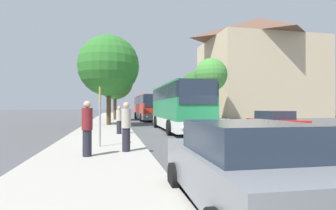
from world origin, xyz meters
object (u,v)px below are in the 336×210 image
at_px(pedestrian_walking_back, 126,126).
at_px(tree_left_near, 109,66).
at_px(pedestrian_waiting_near, 119,120).
at_px(pedestrian_waiting_far, 87,128).
at_px(tree_left_far, 115,82).
at_px(bus_middle, 147,107).
at_px(tree_right_mid, 211,75).
at_px(parked_car_right_near, 276,123).
at_px(bus_front, 178,107).
at_px(parked_car_left_curb, 244,165).
at_px(tree_right_near, 195,87).
at_px(bus_stop_sign, 100,109).

height_order(pedestrian_walking_back, tree_left_near, tree_left_near).
relative_size(pedestrian_waiting_near, pedestrian_waiting_far, 0.90).
distance_m(pedestrian_walking_back, tree_left_far, 24.77).
relative_size(bus_middle, tree_left_near, 1.47).
bearing_deg(tree_right_mid, parked_car_right_near, -98.15).
relative_size(pedestrian_waiting_near, tree_right_mid, 0.21).
height_order(bus_front, tree_left_far, tree_left_far).
xyz_separation_m(tree_left_far, tree_right_mid, (12.65, -1.13, 1.01)).
relative_size(bus_front, parked_car_left_curb, 2.52).
bearing_deg(bus_middle, parked_car_right_near, -74.62).
xyz_separation_m(bus_front, tree_right_near, (8.02, 20.99, 3.19)).
distance_m(bus_stop_sign, tree_left_far, 23.23).
bearing_deg(pedestrian_walking_back, bus_middle, -73.09).
relative_size(pedestrian_waiting_far, pedestrian_walking_back, 1.02).
height_order(pedestrian_waiting_near, pedestrian_walking_back, pedestrian_walking_back).
bearing_deg(tree_left_near, bus_middle, 64.79).
distance_m(bus_front, pedestrian_waiting_far, 11.62).
bearing_deg(parked_car_left_curb, bus_middle, 87.47).
distance_m(bus_front, parked_car_left_curb, 15.42).
distance_m(bus_front, tree_left_near, 8.43).
bearing_deg(pedestrian_walking_back, tree_right_near, -86.14).
bearing_deg(pedestrian_waiting_far, pedestrian_waiting_near, -79.06).
relative_size(bus_front, tree_left_near, 1.28).
bearing_deg(tree_right_mid, pedestrian_waiting_far, -119.74).
relative_size(bus_stop_sign, pedestrian_waiting_near, 1.48).
distance_m(pedestrian_waiting_far, tree_left_far, 25.49).
height_order(tree_left_far, tree_right_near, tree_left_far).
height_order(pedestrian_walking_back, tree_right_mid, tree_right_mid).
height_order(bus_stop_sign, tree_left_far, tree_left_far).
bearing_deg(tree_right_mid, pedestrian_walking_back, -117.98).
distance_m(pedestrian_waiting_near, pedestrian_waiting_far, 7.27).
bearing_deg(pedestrian_waiting_far, parked_car_left_curb, 142.03).
bearing_deg(bus_middle, pedestrian_waiting_near, -102.96).
distance_m(tree_right_near, tree_right_mid, 7.14).
distance_m(parked_car_left_curb, pedestrian_waiting_near, 12.38).
bearing_deg(bus_middle, bus_stop_sign, -102.51).
xyz_separation_m(pedestrian_waiting_near, pedestrian_walking_back, (0.13, -6.46, 0.08)).
bearing_deg(pedestrian_walking_back, tree_right_mid, -91.96).
relative_size(parked_car_left_curb, bus_stop_sign, 1.66).
relative_size(bus_front, bus_middle, 0.87).
bearing_deg(parked_car_right_near, pedestrian_waiting_far, 26.44).
distance_m(parked_car_left_curb, tree_right_mid, 31.42).
height_order(bus_middle, tree_right_mid, tree_right_mid).
distance_m(bus_middle, parked_car_right_near, 21.00).
bearing_deg(pedestrian_walking_back, tree_left_far, -63.35).
relative_size(pedestrian_waiting_near, tree_left_near, 0.21).
xyz_separation_m(pedestrian_waiting_near, tree_left_far, (-0.14, 17.99, 4.05)).
relative_size(bus_stop_sign, tree_left_far, 0.35).
relative_size(bus_stop_sign, tree_left_near, 0.31).
distance_m(tree_left_far, tree_right_mid, 12.74).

